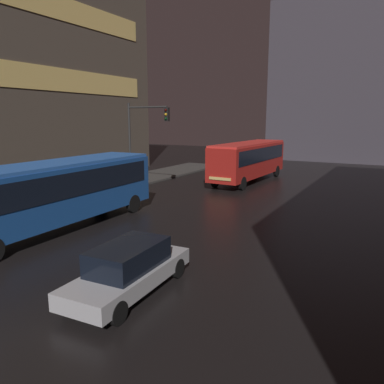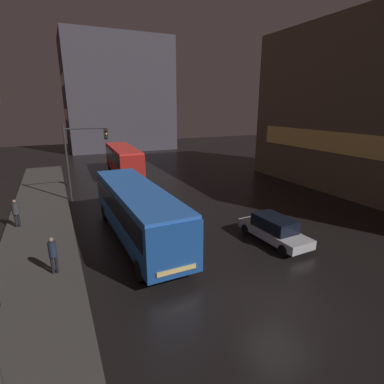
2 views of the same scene
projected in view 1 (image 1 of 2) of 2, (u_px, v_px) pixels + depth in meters
The scene contains 8 objects.
sidewalk_left at pixel (16, 207), 21.81m from camera, with size 4.00×48.00×0.15m.
building_left_tower at pixel (5, 44), 30.52m from camera, with size 10.07×25.55×22.34m.
building_far_backdrop at pixel (351, 84), 47.37m from camera, with size 18.07×12.00×19.03m.
bus_near at pixel (56, 188), 17.42m from camera, with size 2.91×11.49×3.19m.
bus_far at pixel (249, 158), 30.86m from camera, with size 2.86×10.55×3.23m.
car_taxi at pixel (129, 268), 11.17m from camera, with size 1.95×4.70×1.52m.
pedestrian_far at pixel (44, 178), 24.88m from camera, with size 0.56×0.56×1.83m.
traffic_light_main at pixel (143, 132), 26.08m from camera, with size 3.43×0.35×6.24m.
Camera 1 is at (10.30, -3.54, 5.18)m, focal length 35.00 mm.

